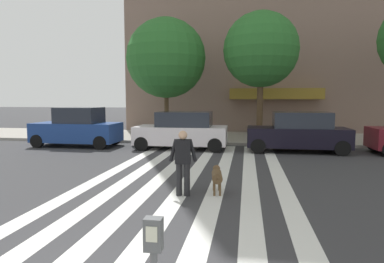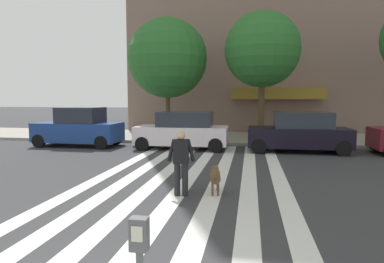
{
  "view_description": "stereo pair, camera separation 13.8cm",
  "coord_description": "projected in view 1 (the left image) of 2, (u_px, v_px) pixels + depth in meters",
  "views": [
    {
      "loc": [
        2.05,
        -2.97,
        2.42
      ],
      "look_at": [
        0.03,
        9.23,
        1.2
      ],
      "focal_mm": 31.14,
      "sensor_mm": 36.0,
      "label": 1
    },
    {
      "loc": [
        2.19,
        -2.95,
        2.42
      ],
      "look_at": [
        0.03,
        9.23,
        1.2
      ],
      "focal_mm": 31.14,
      "sensor_mm": 36.0,
      "label": 2
    }
  ],
  "objects": [
    {
      "name": "parked_car_third_in_line",
      "position": [
        298.0,
        133.0,
        15.19
      ],
      "size": [
        4.49,
        1.94,
        1.82
      ],
      "color": "black",
      "rests_on": "ground_plane"
    },
    {
      "name": "pedestrian_dog_walker",
      "position": [
        183.0,
        159.0,
        8.25
      ],
      "size": [
        0.71,
        0.29,
        1.64
      ],
      "color": "black",
      "rests_on": "ground_plane"
    },
    {
      "name": "street_tree_nearest",
      "position": [
        166.0,
        58.0,
        19.46
      ],
      "size": [
        4.65,
        4.65,
        6.97
      ],
      "color": "#4C3823",
      "rests_on": "sidewalk_far"
    },
    {
      "name": "street_tree_middle",
      "position": [
        261.0,
        50.0,
        18.12
      ],
      "size": [
        4.11,
        4.11,
        7.0
      ],
      "color": "#4C3823",
      "rests_on": "sidewalk_far"
    },
    {
      "name": "parked_car_behind_first",
      "position": [
        182.0,
        131.0,
        16.07
      ],
      "size": [
        4.42,
        2.06,
        1.8
      ],
      "color": "silver",
      "rests_on": "ground_plane"
    },
    {
      "name": "crosswalk_stripes",
      "position": [
        192.0,
        176.0,
        10.46
      ],
      "size": [
        5.85,
        13.72,
        0.01
      ],
      "color": "silver",
      "rests_on": "ground_plane"
    },
    {
      "name": "sidewalk_far",
      "position": [
        213.0,
        137.0,
        20.49
      ],
      "size": [
        80.0,
        6.0,
        0.15
      ],
      "primitive_type": "cube",
      "color": "gray",
      "rests_on": "ground_plane"
    },
    {
      "name": "dog_on_leash",
      "position": [
        217.0,
        176.0,
        8.57
      ],
      "size": [
        0.34,
        1.1,
        0.65
      ],
      "color": "brown",
      "rests_on": "ground_plane"
    },
    {
      "name": "parked_car_near_curb",
      "position": [
        77.0,
        128.0,
        16.95
      ],
      "size": [
        4.32,
        1.96,
        1.99
      ],
      "color": "navy",
      "rests_on": "ground_plane"
    },
    {
      "name": "ground_plane",
      "position": [
        180.0,
        176.0,
        10.52
      ],
      "size": [
        160.0,
        160.0,
        0.0
      ],
      "primitive_type": "plane",
      "color": "#353538"
    }
  ]
}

